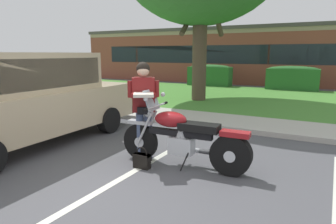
% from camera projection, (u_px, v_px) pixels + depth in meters
% --- Properties ---
extents(ground_plane, '(140.00, 140.00, 0.00)m').
position_uv_depth(ground_plane, '(129.00, 175.00, 4.51)').
color(ground_plane, '#4C4C51').
extents(curb_strip, '(60.00, 0.20, 0.12)m').
position_uv_depth(curb_strip, '(205.00, 126.00, 7.35)').
color(curb_strip, '#B7B2A8').
rests_on(curb_strip, ground).
extents(concrete_walk, '(60.00, 1.50, 0.08)m').
position_uv_depth(concrete_walk, '(216.00, 120.00, 8.10)').
color(concrete_walk, '#B7B2A8').
rests_on(concrete_walk, ground).
extents(grass_lawn, '(60.00, 7.67, 0.06)m').
position_uv_depth(grass_lawn, '(252.00, 98.00, 12.08)').
color(grass_lawn, '#478433').
rests_on(grass_lawn, ground).
extents(stall_stripe_0, '(0.28, 4.40, 0.01)m').
position_uv_depth(stall_stripe_0, '(21.00, 145.00, 5.98)').
color(stall_stripe_0, silver).
rests_on(stall_stripe_0, ground).
extents(stall_stripe_1, '(0.28, 4.40, 0.01)m').
position_uv_depth(stall_stripe_1, '(136.00, 170.00, 4.69)').
color(stall_stripe_1, silver).
rests_on(stall_stripe_1, ground).
extents(motorcycle, '(2.24, 0.82, 1.26)m').
position_uv_depth(motorcycle, '(187.00, 138.00, 4.74)').
color(motorcycle, black).
rests_on(motorcycle, ground).
extents(rider_person, '(0.61, 0.67, 1.70)m').
position_uv_depth(rider_person, '(144.00, 103.00, 5.00)').
color(rider_person, black).
rests_on(rider_person, ground).
extents(handbag, '(0.28, 0.13, 0.36)m').
position_uv_depth(handbag, '(142.00, 160.00, 4.76)').
color(handbag, black).
rests_on(handbag, ground).
extents(parked_suv_adjacent, '(2.02, 4.84, 1.86)m').
position_uv_depth(parked_suv_adjacent, '(25.00, 98.00, 5.88)').
color(parked_suv_adjacent, tan).
rests_on(parked_suv_adjacent, ground).
extents(hedge_left, '(2.40, 0.90, 1.24)m').
position_uv_depth(hedge_left, '(210.00, 75.00, 16.59)').
color(hedge_left, '#286028').
rests_on(hedge_left, ground).
extents(hedge_center_left, '(2.46, 0.90, 1.24)m').
position_uv_depth(hedge_center_left, '(293.00, 78.00, 14.60)').
color(hedge_center_left, '#286028').
rests_on(hedge_center_left, ground).
extents(brick_building, '(26.28, 8.85, 3.46)m').
position_uv_depth(brick_building, '(279.00, 55.00, 20.18)').
color(brick_building, brown).
rests_on(brick_building, ground).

